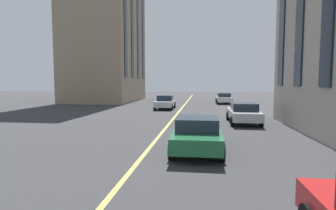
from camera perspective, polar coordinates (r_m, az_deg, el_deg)
The scene contains 6 objects.
lane_centre_line at distance 19.41m, azimuth 0.79°, elevation -3.28°, with size 80.00×0.16×0.01m.
car_silver_near at distance 35.60m, azimuth 11.67°, elevation 1.42°, with size 4.40×1.95×1.37m.
car_green_oncoming at distance 10.89m, azimuth 6.19°, elevation -5.94°, with size 4.40×1.95×1.37m.
car_silver_trailing at distance 27.76m, azimuth -0.62°, elevation 0.59°, with size 3.90×1.89×1.40m.
car_silver_parked_a at distance 18.75m, azimuth 15.61°, elevation -1.59°, with size 4.40×1.95×1.37m.
building_left_near at distance 41.94m, azimuth -13.02°, elevation 17.31°, with size 13.43×8.80×23.82m.
Camera 1 is at (0.90, -2.17, 2.72)m, focal length 28.94 mm.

